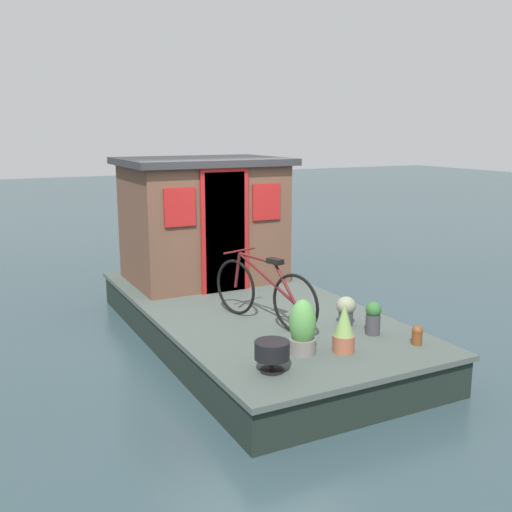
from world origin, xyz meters
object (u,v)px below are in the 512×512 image
houseboat_cabin (203,219)px  potted_plant_basil (346,309)px  bicycle (264,292)px  potted_plant_fern (303,328)px  charcoal_grill (272,351)px  mooring_bollard (417,334)px  potted_plant_mint (344,329)px  potted_plant_succulent (373,317)px

houseboat_cabin → potted_plant_basil: size_ratio=6.90×
bicycle → potted_plant_basil: bearing=-121.5°
bicycle → potted_plant_fern: bearing=174.5°
houseboat_cabin → charcoal_grill: size_ratio=7.05×
potted_plant_fern → charcoal_grill: 0.58m
bicycle → mooring_bollard: bicycle is taller
potted_plant_basil → charcoal_grill: 1.65m
charcoal_grill → mooring_bollard: charcoal_grill is taller
houseboat_cabin → potted_plant_mint: houseboat_cabin is taller
houseboat_cabin → bicycle: size_ratio=1.45×
potted_plant_mint → potted_plant_succulent: size_ratio=1.39×
houseboat_cabin → potted_plant_fern: houseboat_cabin is taller
houseboat_cabin → mooring_bollard: size_ratio=11.31×
bicycle → potted_plant_mint: (-1.20, -0.30, -0.14)m
houseboat_cabin → potted_plant_basil: (-2.83, -0.65, -0.75)m
potted_plant_basil → potted_plant_fern: bearing=120.1°
potted_plant_mint → charcoal_grill: potted_plant_mint is taller
charcoal_grill → bicycle: bearing=-24.7°
houseboat_cabin → potted_plant_basil: houseboat_cabin is taller
potted_plant_fern → bicycle: bearing=-5.5°
mooring_bollard → potted_plant_succulent: bearing=24.7°
potted_plant_basil → potted_plant_fern: (-0.54, 0.93, 0.08)m
potted_plant_fern → charcoal_grill: potted_plant_fern is taller
potted_plant_succulent → potted_plant_fern: (-0.14, 1.01, 0.07)m
potted_plant_succulent → mooring_bollard: potted_plant_succulent is taller
bicycle → potted_plant_mint: bearing=-165.8°
houseboat_cabin → potted_plant_succulent: size_ratio=6.30×
houseboat_cabin → potted_plant_fern: (-3.36, 0.28, -0.67)m
potted_plant_fern → charcoal_grill: bearing=118.3°
bicycle → mooring_bollard: 1.81m
mooring_bollard → charcoal_grill: bearing=87.7°
potted_plant_basil → houseboat_cabin: bearing=13.0°
potted_plant_fern → mooring_bollard: size_ratio=2.72×
charcoal_grill → mooring_bollard: bearing=-92.3°
potted_plant_succulent → potted_plant_fern: size_ratio=0.66×
potted_plant_fern → charcoal_grill: (-0.27, 0.51, -0.06)m
bicycle → potted_plant_fern: 1.06m
potted_plant_fern → mooring_bollard: (-0.34, -1.23, -0.16)m
potted_plant_fern → mooring_bollard: bearing=-105.5°
potted_plant_mint → mooring_bollard: 0.86m
potted_plant_succulent → houseboat_cabin: bearing=12.9°
houseboat_cabin → bicycle: (-2.32, 0.17, -0.55)m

